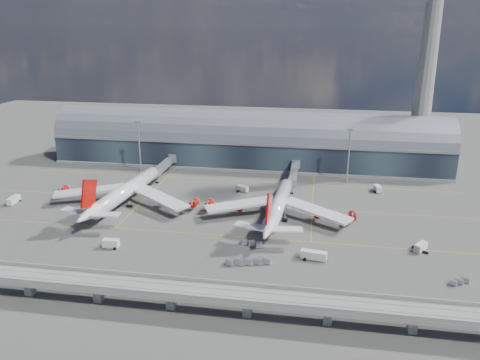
% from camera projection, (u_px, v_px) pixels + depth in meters
% --- Properties ---
extents(ground, '(500.00, 500.00, 0.00)m').
position_uv_depth(ground, '(216.00, 223.00, 173.08)').
color(ground, '#474744').
rests_on(ground, ground).
extents(taxi_lines, '(200.00, 80.12, 0.01)m').
position_uv_depth(taxi_lines, '(227.00, 202.00, 193.73)').
color(taxi_lines, gold).
rests_on(taxi_lines, ground).
extents(terminal, '(200.00, 30.00, 28.00)m').
position_uv_depth(terminal, '(248.00, 143.00, 242.32)').
color(terminal, '#1C222F').
rests_on(terminal, ground).
extents(control_tower, '(19.00, 19.00, 103.00)m').
position_uv_depth(control_tower, '(427.00, 65.00, 220.88)').
color(control_tower, gray).
rests_on(control_tower, ground).
extents(guideway, '(220.00, 8.50, 7.20)m').
position_uv_depth(guideway, '(170.00, 290.00, 119.98)').
color(guideway, gray).
rests_on(guideway, ground).
extents(floodlight_mast_left, '(3.00, 0.70, 25.70)m').
position_uv_depth(floodlight_mast_left, '(139.00, 145.00, 227.88)').
color(floodlight_mast_left, gray).
rests_on(floodlight_mast_left, ground).
extents(floodlight_mast_right, '(3.00, 0.70, 25.70)m').
position_uv_depth(floodlight_mast_right, '(349.00, 154.00, 212.33)').
color(floodlight_mast_right, gray).
rests_on(floodlight_mast_right, ground).
extents(airliner_left, '(61.65, 64.81, 19.74)m').
position_uv_depth(airliner_left, '(124.00, 192.00, 188.19)').
color(airliner_left, white).
rests_on(airliner_left, ground).
extents(airliner_right, '(57.87, 60.49, 19.19)m').
position_uv_depth(airliner_right, '(278.00, 206.00, 175.71)').
color(airliner_right, white).
rests_on(airliner_right, ground).
extents(jet_bridge_left, '(4.40, 28.00, 7.25)m').
position_uv_depth(jet_bridge_left, '(165.00, 164.00, 226.75)').
color(jet_bridge_left, gray).
rests_on(jet_bridge_left, ground).
extents(jet_bridge_right, '(4.40, 32.00, 7.25)m').
position_uv_depth(jet_bridge_right, '(294.00, 172.00, 215.24)').
color(jet_bridge_right, gray).
rests_on(jet_bridge_right, ground).
extents(service_truck_0, '(2.87, 7.18, 2.92)m').
position_uv_depth(service_truck_0, '(14.00, 200.00, 191.39)').
color(service_truck_0, silver).
rests_on(service_truck_0, ground).
extents(service_truck_1, '(5.35, 2.83, 3.03)m').
position_uv_depth(service_truck_1, '(111.00, 244.00, 153.77)').
color(service_truck_1, silver).
rests_on(service_truck_1, ground).
extents(service_truck_2, '(8.41, 3.58, 2.95)m').
position_uv_depth(service_truck_2, '(314.00, 255.00, 146.03)').
color(service_truck_2, silver).
rests_on(service_truck_2, ground).
extents(service_truck_3, '(5.10, 5.87, 2.74)m').
position_uv_depth(service_truck_3, '(421.00, 247.00, 151.61)').
color(service_truck_3, silver).
rests_on(service_truck_3, ground).
extents(service_truck_4, '(3.14, 5.15, 2.79)m').
position_uv_depth(service_truck_4, '(377.00, 189.00, 204.79)').
color(service_truck_4, silver).
rests_on(service_truck_4, ground).
extents(service_truck_5, '(5.79, 4.25, 2.62)m').
position_uv_depth(service_truck_5, '(242.00, 189.00, 205.17)').
color(service_truck_5, silver).
rests_on(service_truck_5, ground).
extents(cargo_train_0, '(7.94, 3.56, 1.74)m').
position_uv_depth(cargo_train_0, '(252.00, 243.00, 155.23)').
color(cargo_train_0, gray).
rests_on(cargo_train_0, ground).
extents(cargo_train_1, '(14.32, 5.34, 1.90)m').
position_uv_depth(cargo_train_1, '(249.00, 262.00, 143.36)').
color(cargo_train_1, gray).
rests_on(cargo_train_1, ground).
extents(cargo_train_2, '(6.55, 4.28, 1.49)m').
position_uv_depth(cargo_train_2, '(460.00, 282.00, 132.69)').
color(cargo_train_2, gray).
rests_on(cargo_train_2, ground).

